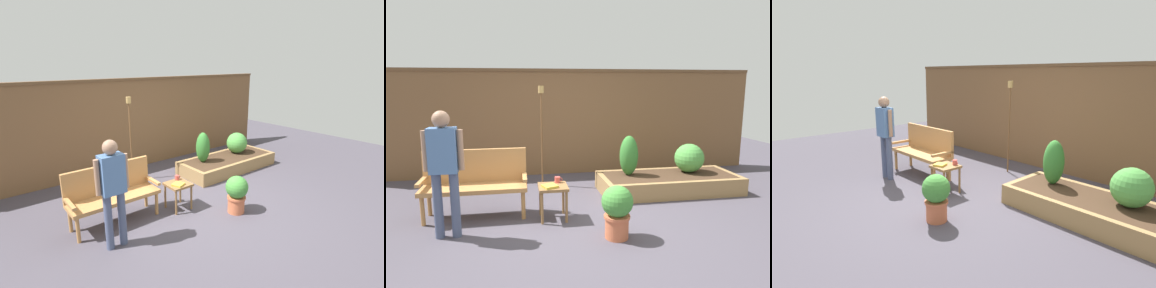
{
  "view_description": "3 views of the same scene",
  "coord_description": "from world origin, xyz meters",
  "views": [
    {
      "loc": [
        -3.14,
        -3.68,
        2.53
      ],
      "look_at": [
        0.51,
        0.87,
        0.88
      ],
      "focal_mm": 27.46,
      "sensor_mm": 36.0,
      "label": 1
    },
    {
      "loc": [
        -0.82,
        -4.34,
        1.87
      ],
      "look_at": [
        0.09,
        0.74,
        0.95
      ],
      "focal_mm": 31.79,
      "sensor_mm": 36.0,
      "label": 2
    },
    {
      "loc": [
        3.45,
        -2.92,
        1.98
      ],
      "look_at": [
        -0.19,
        0.42,
        0.84
      ],
      "focal_mm": 28.77,
      "sensor_mm": 36.0,
      "label": 3
    }
  ],
  "objects": [
    {
      "name": "cup_on_table",
      "position": [
        -0.29,
        0.3,
        0.52
      ],
      "size": [
        0.11,
        0.08,
        0.08
      ],
      "color": "#CC4C47",
      "rests_on": "side_table"
    },
    {
      "name": "garden_bench",
      "position": [
        -1.44,
        0.5,
        0.54
      ],
      "size": [
        1.44,
        0.48,
        0.94
      ],
      "color": "#B77F47",
      "rests_on": "ground_plane"
    },
    {
      "name": "raised_planter_bed",
      "position": [
        1.75,
        1.04,
        0.15
      ],
      "size": [
        2.4,
        1.0,
        0.3
      ],
      "color": "#997547",
      "rests_on": "ground_plane"
    },
    {
      "name": "person_by_bench",
      "position": [
        -1.7,
        -0.19,
        0.93
      ],
      "size": [
        0.47,
        0.2,
        1.56
      ],
      "color": "#475170",
      "rests_on": "ground_plane"
    },
    {
      "name": "side_table",
      "position": [
        -0.37,
        0.16,
        0.4
      ],
      "size": [
        0.4,
        0.4,
        0.48
      ],
      "color": "olive",
      "rests_on": "ground_plane"
    },
    {
      "name": "fence_back",
      "position": [
        0.0,
        2.6,
        1.09
      ],
      "size": [
        8.4,
        0.14,
        2.16
      ],
      "color": "brown",
      "rests_on": "ground_plane"
    },
    {
      "name": "ground_plane",
      "position": [
        0.0,
        0.0,
        0.0
      ],
      "size": [
        14.0,
        14.0,
        0.0
      ],
      "primitive_type": "plane",
      "color": "#47424C"
    },
    {
      "name": "potted_boxwood",
      "position": [
        0.33,
        -0.57,
        0.37
      ],
      "size": [
        0.39,
        0.39,
        0.66
      ],
      "color": "#C66642",
      "rests_on": "ground_plane"
    },
    {
      "name": "book_on_table",
      "position": [
        -0.42,
        0.09,
        0.5
      ],
      "size": [
        0.24,
        0.24,
        0.03
      ],
      "primitive_type": "cube",
      "rotation": [
        0.0,
        0.0,
        0.41
      ],
      "color": "gold",
      "rests_on": "side_table"
    },
    {
      "name": "shrub_near_bench",
      "position": [
        1.05,
        1.15,
        0.64
      ],
      "size": [
        0.32,
        0.32,
        0.69
      ],
      "color": "brown",
      "rests_on": "raised_planter_bed"
    },
    {
      "name": "shrub_far_corner",
      "position": [
        2.18,
        1.15,
        0.56
      ],
      "size": [
        0.51,
        0.51,
        0.51
      ],
      "color": "brown",
      "rests_on": "raised_planter_bed"
    },
    {
      "name": "tiki_torch",
      "position": [
        -0.39,
        1.82,
        1.24
      ],
      "size": [
        0.1,
        0.1,
        1.83
      ],
      "color": "brown",
      "rests_on": "ground_plane"
    }
  ]
}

